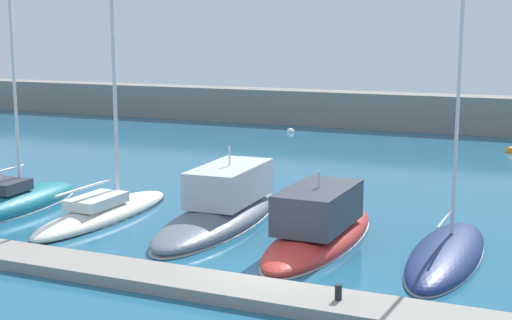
{
  "coord_description": "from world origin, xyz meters",
  "views": [
    {
      "loc": [
        8.5,
        -20.76,
        7.7
      ],
      "look_at": [
        -1.96,
        3.05,
        3.1
      ],
      "focal_mm": 51.41,
      "sensor_mm": 36.0,
      "label": 1
    }
  ],
  "objects_px": {
    "motorboat_red_fifth": "(320,227)",
    "sailboat_teal_second": "(16,202)",
    "mooring_buoy_orange": "(511,153)",
    "dock_bollard": "(338,292)",
    "mooring_buoy_white": "(290,132)",
    "motorboat_slate_fourth": "(223,206)",
    "sailboat_navy_sixth": "(447,252)",
    "sailboat_ivory_third": "(104,210)"
  },
  "relations": [
    {
      "from": "sailboat_ivory_third",
      "to": "mooring_buoy_white",
      "type": "distance_m",
      "value": 27.6
    },
    {
      "from": "sailboat_teal_second",
      "to": "mooring_buoy_orange",
      "type": "xyz_separation_m",
      "value": [
        18.52,
        24.67,
        -0.34
      ]
    },
    {
      "from": "sailboat_navy_sixth",
      "to": "mooring_buoy_white",
      "type": "bearing_deg",
      "value": 31.3
    },
    {
      "from": "mooring_buoy_orange",
      "to": "sailboat_ivory_third",
      "type": "bearing_deg",
      "value": -120.13
    },
    {
      "from": "motorboat_red_fifth",
      "to": "sailboat_ivory_third",
      "type": "bearing_deg",
      "value": 91.7
    },
    {
      "from": "mooring_buoy_white",
      "to": "motorboat_slate_fourth",
      "type": "bearing_deg",
      "value": -74.8
    },
    {
      "from": "mooring_buoy_white",
      "to": "sailboat_navy_sixth",
      "type": "bearing_deg",
      "value": -59.3
    },
    {
      "from": "motorboat_red_fifth",
      "to": "sailboat_navy_sixth",
      "type": "bearing_deg",
      "value": -91.05
    },
    {
      "from": "mooring_buoy_orange",
      "to": "dock_bollard",
      "type": "relative_size",
      "value": 1.79
    },
    {
      "from": "motorboat_slate_fourth",
      "to": "sailboat_teal_second",
      "type": "bearing_deg",
      "value": 98.58
    },
    {
      "from": "mooring_buoy_white",
      "to": "dock_bollard",
      "type": "bearing_deg",
      "value": -66.88
    },
    {
      "from": "sailboat_ivory_third",
      "to": "sailboat_navy_sixth",
      "type": "relative_size",
      "value": 1.11
    },
    {
      "from": "mooring_buoy_orange",
      "to": "dock_bollard",
      "type": "bearing_deg",
      "value": -93.84
    },
    {
      "from": "mooring_buoy_white",
      "to": "dock_bollard",
      "type": "relative_size",
      "value": 1.45
    },
    {
      "from": "sailboat_ivory_third",
      "to": "sailboat_teal_second",
      "type": "bearing_deg",
      "value": 94.69
    },
    {
      "from": "sailboat_ivory_third",
      "to": "motorboat_red_fifth",
      "type": "xyz_separation_m",
      "value": [
        9.42,
        0.2,
        0.26
      ]
    },
    {
      "from": "sailboat_teal_second",
      "to": "motorboat_red_fifth",
      "type": "xyz_separation_m",
      "value": [
        13.81,
        0.53,
        0.26
      ]
    },
    {
      "from": "sailboat_ivory_third",
      "to": "dock_bollard",
      "type": "relative_size",
      "value": 38.65
    },
    {
      "from": "sailboat_ivory_third",
      "to": "mooring_buoy_white",
      "type": "xyz_separation_m",
      "value": [
        -2.25,
        27.51,
        -0.34
      ]
    },
    {
      "from": "sailboat_navy_sixth",
      "to": "sailboat_ivory_third",
      "type": "bearing_deg",
      "value": 90.9
    },
    {
      "from": "motorboat_slate_fourth",
      "to": "sailboat_ivory_third",
      "type": "bearing_deg",
      "value": 104.35
    },
    {
      "from": "motorboat_red_fifth",
      "to": "mooring_buoy_white",
      "type": "distance_m",
      "value": 29.7
    },
    {
      "from": "motorboat_slate_fourth",
      "to": "mooring_buoy_white",
      "type": "distance_m",
      "value": 27.01
    },
    {
      "from": "sailboat_ivory_third",
      "to": "motorboat_red_fifth",
      "type": "distance_m",
      "value": 9.43
    },
    {
      "from": "mooring_buoy_orange",
      "to": "dock_bollard",
      "type": "height_order",
      "value": "dock_bollard"
    },
    {
      "from": "motorboat_red_fifth",
      "to": "sailboat_teal_second",
      "type": "bearing_deg",
      "value": 92.68
    },
    {
      "from": "sailboat_navy_sixth",
      "to": "mooring_buoy_orange",
      "type": "relative_size",
      "value": 19.47
    },
    {
      "from": "motorboat_red_fifth",
      "to": "dock_bollard",
      "type": "bearing_deg",
      "value": -156.5
    },
    {
      "from": "sailboat_teal_second",
      "to": "dock_bollard",
      "type": "bearing_deg",
      "value": -112.05
    },
    {
      "from": "sailboat_teal_second",
      "to": "motorboat_slate_fourth",
      "type": "height_order",
      "value": "sailboat_teal_second"
    },
    {
      "from": "sailboat_teal_second",
      "to": "sailboat_navy_sixth",
      "type": "xyz_separation_m",
      "value": [
        18.42,
        0.41,
        -0.11
      ]
    },
    {
      "from": "motorboat_red_fifth",
      "to": "sailboat_navy_sixth",
      "type": "distance_m",
      "value": 4.63
    },
    {
      "from": "mooring_buoy_white",
      "to": "mooring_buoy_orange",
      "type": "relative_size",
      "value": 0.81
    },
    {
      "from": "mooring_buoy_white",
      "to": "sailboat_teal_second",
      "type": "bearing_deg",
      "value": -94.38
    },
    {
      "from": "mooring_buoy_orange",
      "to": "dock_bollard",
      "type": "distance_m",
      "value": 30.49
    },
    {
      "from": "motorboat_slate_fourth",
      "to": "mooring_buoy_white",
      "type": "relative_size",
      "value": 16.32
    },
    {
      "from": "motorboat_slate_fourth",
      "to": "sailboat_navy_sixth",
      "type": "xyz_separation_m",
      "value": [
        9.21,
        -1.37,
        -0.4
      ]
    },
    {
      "from": "sailboat_navy_sixth",
      "to": "dock_bollard",
      "type": "distance_m",
      "value": 6.46
    },
    {
      "from": "sailboat_navy_sixth",
      "to": "mooring_buoy_white",
      "type": "height_order",
      "value": "sailboat_navy_sixth"
    },
    {
      "from": "sailboat_navy_sixth",
      "to": "sailboat_teal_second",
      "type": "bearing_deg",
      "value": 91.86
    },
    {
      "from": "sailboat_ivory_third",
      "to": "motorboat_slate_fourth",
      "type": "xyz_separation_m",
      "value": [
        4.83,
        1.45,
        0.29
      ]
    },
    {
      "from": "mooring_buoy_orange",
      "to": "sailboat_navy_sixth",
      "type": "bearing_deg",
      "value": -90.22
    }
  ]
}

